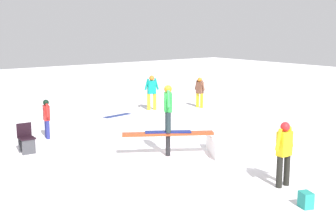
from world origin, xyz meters
The scene contains 11 objects.
ground_plane centered at (0.00, 0.00, 0.00)m, with size 60.00×60.00×0.00m, color white.
rail_feature centered at (0.00, 0.00, 0.60)m, with size 2.40×1.64×0.70m.
snow_kicker_ramp centered at (-1.84, 1.14, 0.26)m, with size 1.80×1.50×0.51m, color white.
main_rider_on_rail centered at (0.00, 0.00, 1.39)m, with size 1.26×0.97×1.38m.
bystander_yellow centered at (-0.54, 3.73, 0.87)m, with size 0.63×0.22×1.56m.
bystander_brown centered at (-6.12, -5.53, 0.78)m, with size 0.24×0.61×1.40m.
bystander_red centered at (1.89, -4.21, 0.74)m, with size 0.26×0.59×1.32m.
bystander_teal centered at (-4.01, -6.38, 0.87)m, with size 0.65×0.33×1.55m.
loose_snowboard_navy centered at (-2.04, -6.13, 0.01)m, with size 1.30×0.28×0.02m, color navy.
folding_chair centered at (3.13, -2.86, 0.41)m, with size 0.47×0.47×0.88m.
backpack_on_snow centered at (0.13, 4.87, 0.17)m, with size 0.30×0.22×0.34m, color teal.
Camera 1 is at (8.06, 10.42, 3.76)m, focal length 50.00 mm.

